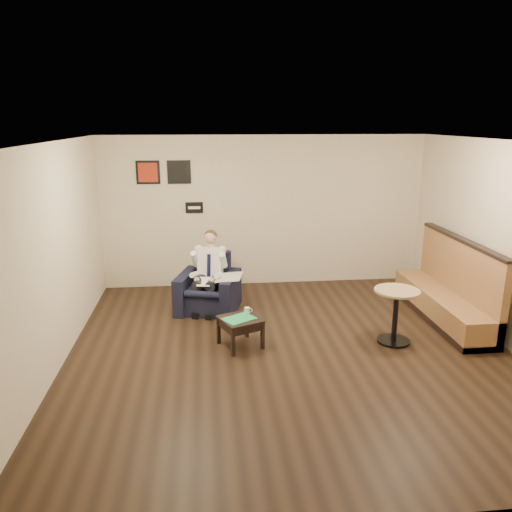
{
  "coord_description": "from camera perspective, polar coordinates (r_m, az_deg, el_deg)",
  "views": [
    {
      "loc": [
        -1.12,
        -6.14,
        3.07
      ],
      "look_at": [
        -0.35,
        1.2,
        1.04
      ],
      "focal_mm": 35.0,
      "sensor_mm": 36.0,
      "label": 1
    }
  ],
  "objects": [
    {
      "name": "wall_front",
      "position": [
        3.72,
        12.42,
        -11.63
      ],
      "size": [
        6.0,
        0.02,
        2.8
      ],
      "primitive_type": "cube",
      "color": "#EFE3C3",
      "rests_on": "ground"
    },
    {
      "name": "side_table",
      "position": [
        7.01,
        -1.81,
        -8.69
      ],
      "size": [
        0.67,
        0.67,
        0.42
      ],
      "primitive_type": "cube",
      "rotation": [
        0.0,
        0.0,
        0.41
      ],
      "color": "black",
      "rests_on": "ground"
    },
    {
      "name": "wall_left",
      "position": [
        6.63,
        -22.27,
        -0.36
      ],
      "size": [
        0.02,
        6.0,
        2.8
      ],
      "primitive_type": "cube",
      "color": "#EFE3C3",
      "rests_on": "ground"
    },
    {
      "name": "cafe_table",
      "position": [
        7.33,
        15.63,
        -6.63
      ],
      "size": [
        0.75,
        0.75,
        0.78
      ],
      "primitive_type": "cylinder",
      "rotation": [
        0.0,
        0.0,
        -0.22
      ],
      "color": "tan",
      "rests_on": "ground"
    },
    {
      "name": "art_print_right",
      "position": [
        9.18,
        -8.78,
        9.46
      ],
      "size": [
        0.42,
        0.03,
        0.42
      ],
      "primitive_type": "cube",
      "color": "black",
      "rests_on": "wall_back"
    },
    {
      "name": "wall_back",
      "position": [
        9.35,
        0.97,
        5.1
      ],
      "size": [
        6.0,
        0.02,
        2.8
      ],
      "primitive_type": "cube",
      "color": "#EFE3C3",
      "rests_on": "ground"
    },
    {
      "name": "seated_man",
      "position": [
        8.09,
        -5.74,
        -2.29
      ],
      "size": [
        0.81,
        1.02,
        1.25
      ],
      "primitive_type": null,
      "rotation": [
        0.0,
        0.0,
        -0.26
      ],
      "color": "silver",
      "rests_on": "armchair"
    },
    {
      "name": "coffee_mug",
      "position": [
        7.08,
        -1.04,
        -6.24
      ],
      "size": [
        0.1,
        0.1,
        0.09
      ],
      "primitive_type": "cylinder",
      "rotation": [
        0.0,
        0.0,
        0.41
      ],
      "color": "white",
      "rests_on": "side_table"
    },
    {
      "name": "armchair",
      "position": [
        8.25,
        -5.5,
        -3.16
      ],
      "size": [
        1.15,
        1.15,
        0.91
      ],
      "primitive_type": "cube",
      "rotation": [
        0.0,
        0.0,
        -0.26
      ],
      "color": "black",
      "rests_on": "ground"
    },
    {
      "name": "art_print_left",
      "position": [
        9.22,
        -12.24,
        9.32
      ],
      "size": [
        0.42,
        0.03,
        0.42
      ],
      "primitive_type": "cube",
      "color": "#B22C15",
      "rests_on": "wall_back"
    },
    {
      "name": "seating_sign",
      "position": [
        9.26,
        -7.07,
        5.51
      ],
      "size": [
        0.32,
        0.02,
        0.2
      ],
      "primitive_type": "cube",
      "color": "black",
      "rests_on": "wall_back"
    },
    {
      "name": "banquette",
      "position": [
        8.33,
        20.77,
        -2.62
      ],
      "size": [
        0.59,
        2.49,
        1.27
      ],
      "primitive_type": "cube",
      "color": "#98683A",
      "rests_on": "ground"
    },
    {
      "name": "ground",
      "position": [
        6.95,
        3.96,
        -10.86
      ],
      "size": [
        6.0,
        6.0,
        0.0
      ],
      "primitive_type": "plane",
      "color": "black",
      "rests_on": "ground"
    },
    {
      "name": "green_folder",
      "position": [
        6.9,
        -1.96,
        -7.17
      ],
      "size": [
        0.51,
        0.47,
        0.01
      ],
      "primitive_type": "cube",
      "rotation": [
        0.0,
        0.0,
        0.54
      ],
      "color": "#24B75E",
      "rests_on": "side_table"
    },
    {
      "name": "newspaper",
      "position": [
        8.02,
        -3.07,
        -2.42
      ],
      "size": [
        0.49,
        0.57,
        0.01
      ],
      "primitive_type": "cube",
      "rotation": [
        0.0,
        0.0,
        -0.21
      ],
      "color": "silver",
      "rests_on": "armchair"
    },
    {
      "name": "lap_papers",
      "position": [
        8.02,
        -5.91,
        -2.94
      ],
      "size": [
        0.26,
        0.33,
        0.01
      ],
      "primitive_type": "cube",
      "rotation": [
        0.0,
        0.0,
        -0.2
      ],
      "color": "white",
      "rests_on": "seated_man"
    },
    {
      "name": "wall_right",
      "position": [
        7.57,
        27.14,
        0.94
      ],
      "size": [
        0.02,
        6.0,
        2.8
      ],
      "primitive_type": "cube",
      "color": "#EFE3C3",
      "rests_on": "ground"
    },
    {
      "name": "ceiling",
      "position": [
        6.24,
        4.44,
        12.87
      ],
      "size": [
        6.0,
        6.0,
        0.02
      ],
      "primitive_type": "cube",
      "color": "white",
      "rests_on": "wall_back"
    },
    {
      "name": "smartphone",
      "position": [
        7.07,
        -2.05,
        -6.62
      ],
      "size": [
        0.14,
        0.09,
        0.01
      ],
      "primitive_type": "cube",
      "rotation": [
        0.0,
        0.0,
        0.23
      ],
      "color": "black",
      "rests_on": "side_table"
    }
  ]
}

